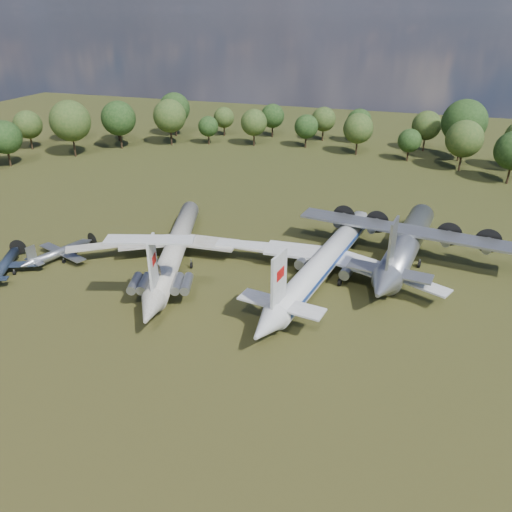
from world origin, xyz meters
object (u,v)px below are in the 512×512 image
(small_prop_west, at_px, (4,268))
(il62_airliner, at_px, (176,250))
(small_prop_northwest, at_px, (60,254))
(person_on_il62, at_px, (159,270))
(tu104_jet, at_px, (325,264))
(an12_transport, at_px, (406,247))

(small_prop_west, bearing_deg, il62_airliner, 2.10)
(il62_airliner, height_order, small_prop_northwest, il62_airliner)
(person_on_il62, bearing_deg, tu104_jet, -162.20)
(an12_transport, distance_m, small_prop_west, 64.05)
(an12_transport, bearing_deg, tu104_jet, -131.59)
(small_prop_west, height_order, small_prop_northwest, small_prop_west)
(small_prop_northwest, bearing_deg, person_on_il62, 1.55)
(small_prop_northwest, bearing_deg, il62_airliner, 34.23)
(an12_transport, relative_size, small_prop_west, 2.63)
(il62_airliner, xyz_separation_m, an12_transport, (35.44, 12.30, 0.40))
(il62_airliner, xyz_separation_m, tu104_jet, (24.02, 2.55, 0.19))
(person_on_il62, bearing_deg, il62_airliner, -91.02)
(small_prop_west, xyz_separation_m, person_on_il62, (27.54, -0.14, 4.28))
(tu104_jet, relative_size, small_prop_northwest, 3.37)
(il62_airliner, distance_m, tu104_jet, 24.16)
(an12_transport, bearing_deg, small_prop_northwest, -154.20)
(il62_airliner, xyz_separation_m, small_prop_west, (-23.79, -12.02, -1.14))
(small_prop_northwest, height_order, person_on_il62, person_on_il62)
(small_prop_west, relative_size, person_on_il62, 8.89)
(il62_airliner, bearing_deg, an12_transport, 2.01)
(il62_airliner, relative_size, person_on_il62, 26.65)
(tu104_jet, relative_size, small_prop_west, 3.19)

